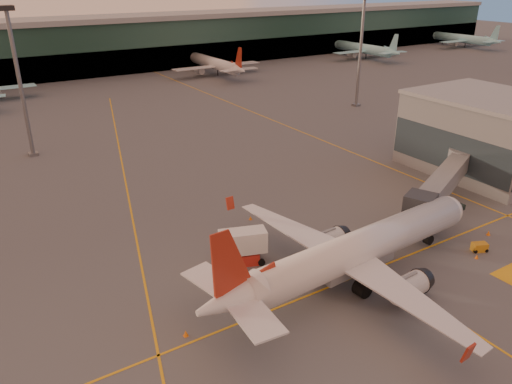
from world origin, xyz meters
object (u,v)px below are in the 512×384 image
main_airplane (353,252)px  gpu_cart (480,247)px  catering_truck (243,245)px  pushback_tug (415,218)px

main_airplane → gpu_cart: main_airplane is taller
catering_truck → gpu_cart: catering_truck is taller
gpu_cart → pushback_tug: 9.27m
catering_truck → pushback_tug: catering_truck is taller
catering_truck → main_airplane: bearing=-31.9°
main_airplane → gpu_cart: 17.94m
main_airplane → pushback_tug: size_ratio=12.16×
main_airplane → catering_truck: 12.23m
main_airplane → gpu_cart: size_ratio=17.94×
pushback_tug → catering_truck: bearing=170.4°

